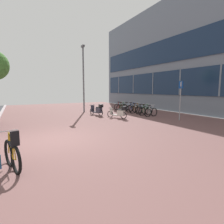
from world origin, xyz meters
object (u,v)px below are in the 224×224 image
bicycle_rack_05 (128,108)px  lamp_post (83,76)px  bicycle_rack_04 (132,108)px  bicycle_rack_02 (142,110)px  scooter_mid (119,113)px  scooter_near (98,110)px  bicycle_foreground (11,155)px  bicycle_rack_03 (136,109)px  bicycle_rack_07 (120,107)px  bicycle_rack_06 (122,107)px  parking_sign (180,96)px  bicycle_rack_01 (146,111)px  bicycle_rack_00 (151,112)px

bicycle_rack_05 → lamp_post: bearing=157.8°
bicycle_rack_04 → lamp_post: lamp_post is taller
bicycle_rack_02 → scooter_mid: size_ratio=0.83×
bicycle_rack_04 → scooter_near: size_ratio=0.81×
lamp_post → bicycle_foreground: bearing=-118.7°
bicycle_rack_03 → bicycle_rack_07: bearing=89.0°
bicycle_rack_04 → bicycle_rack_06: (-0.23, 1.44, -0.01)m
bicycle_rack_06 → parking_sign: 6.81m
bicycle_rack_01 → bicycle_rack_03: bicycle_rack_01 is taller
lamp_post → bicycle_rack_00: bearing=-54.7°
bicycle_rack_00 → bicycle_rack_02: (0.23, 1.44, -0.01)m
bicycle_rack_05 → bicycle_rack_03: bearing=-94.6°
bicycle_rack_06 → parking_sign: bearing=-85.1°
bicycle_rack_00 → scooter_mid: bearing=170.0°
bicycle_rack_04 → bicycle_rack_07: size_ratio=1.07×
scooter_mid → parking_sign: size_ratio=0.57×
bicycle_foreground → scooter_near: bearing=53.1°
scooter_mid → lamp_post: bearing=102.3°
bicycle_rack_05 → bicycle_rack_07: bearing=92.7°
bicycle_rack_01 → bicycle_rack_02: size_ratio=1.08×
bicycle_foreground → bicycle_rack_02: size_ratio=1.11×
lamp_post → scooter_mid: bearing=-77.7°
bicycle_rack_01 → bicycle_rack_05: bearing=86.3°
bicycle_rack_04 → lamp_post: bearing=149.3°
bicycle_rack_00 → bicycle_rack_03: bicycle_rack_03 is taller
bicycle_rack_01 → bicycle_rack_04: (0.18, 2.17, 0.00)m
bicycle_rack_07 → scooter_mid: (-2.83, -4.59, 0.10)m
bicycle_foreground → bicycle_rack_07: 14.40m
scooter_near → bicycle_rack_07: bearing=33.9°
bicycle_rack_06 → parking_sign: parking_sign is taller
bicycle_rack_07 → bicycle_foreground: bearing=-132.6°
bicycle_foreground → bicycle_rack_03: bearing=38.5°
bicycle_rack_02 → bicycle_foreground: bearing=-144.6°
bicycle_rack_01 → bicycle_rack_07: 4.33m
bicycle_rack_06 → bicycle_rack_03: bearing=-86.6°
bicycle_rack_04 → bicycle_rack_05: 0.72m
bicycle_foreground → bicycle_rack_06: size_ratio=1.07×
bicycle_foreground → bicycle_rack_06: bicycle_foreground is taller
bicycle_rack_01 → bicycle_rack_02: bearing=75.6°
parking_sign → scooter_mid: bearing=139.1°
bicycle_rack_02 → bicycle_rack_06: size_ratio=0.96×
scooter_mid → bicycle_foreground: bearing=-139.0°
bicycle_rack_06 → scooter_mid: bicycle_rack_06 is taller
bicycle_rack_00 → bicycle_rack_04: size_ratio=0.97×
bicycle_rack_00 → bicycle_rack_06: size_ratio=1.02×
bicycle_rack_07 → scooter_mid: 5.39m
bicycle_foreground → scooter_near: 10.21m
bicycle_rack_01 → scooter_near: 3.98m
lamp_post → bicycle_rack_04: bearing=-30.7°
bicycle_rack_01 → bicycle_rack_05: bicycle_rack_01 is taller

